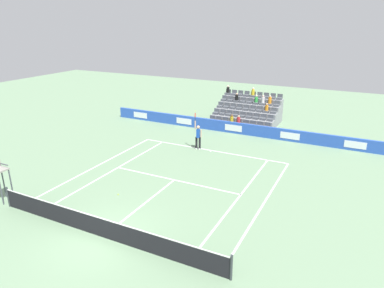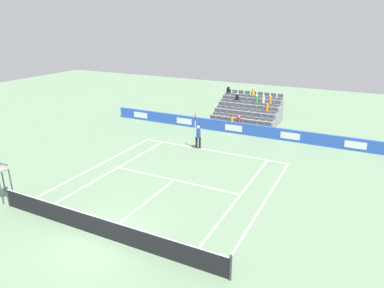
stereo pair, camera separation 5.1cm
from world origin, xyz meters
name	(u,v)px [view 2 (the right image)]	position (x,y,z in m)	size (l,w,h in m)	color
ground_plane	(102,237)	(0.00, 0.00, 0.00)	(80.00, 80.00, 0.00)	gray
line_baseline	(212,150)	(0.00, -11.89, 0.00)	(10.97, 0.10, 0.01)	white
line_service	(174,180)	(0.00, -6.40, 0.00)	(8.23, 0.10, 0.01)	white
line_centre_service	(143,204)	(0.00, -3.20, 0.00)	(0.10, 6.40, 0.01)	white
line_singles_sideline_left	(113,170)	(4.12, -5.95, 0.00)	(0.10, 11.89, 0.01)	white
line_singles_sideline_right	(238,198)	(-4.12, -5.95, 0.00)	(0.10, 11.89, 0.01)	white
line_doubles_sideline_left	(97,166)	(5.49, -5.95, 0.00)	(0.10, 11.89, 0.01)	white
line_doubles_sideline_right	(263,204)	(-5.49, -5.95, 0.00)	(0.10, 11.89, 0.01)	white
line_centre_mark	(211,151)	(0.00, -11.79, 0.00)	(0.10, 0.20, 0.01)	white
sponsor_barrier	(234,128)	(0.00, -16.50, 0.46)	(23.08, 0.22, 0.93)	blue
tennis_net	(101,227)	(0.00, 0.00, 0.49)	(11.97, 0.10, 1.07)	#33383D
tennis_player	(198,136)	(1.01, -11.75, 0.99)	(0.54, 0.41, 2.85)	black
stadium_stand	(248,114)	(0.00, -20.07, 0.82)	(5.58, 4.75, 3.01)	gray
loose_tennis_ball	(118,194)	(1.78, -3.41, 0.03)	(0.07, 0.07, 0.07)	#D1E533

